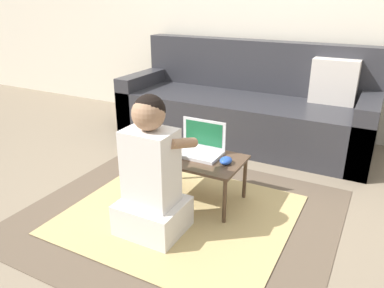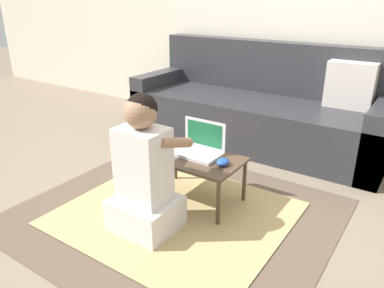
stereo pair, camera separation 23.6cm
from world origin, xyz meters
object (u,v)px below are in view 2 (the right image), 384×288
object	(u,v)px
couch	(259,110)
laptop	(198,149)
computer_mouse	(223,162)
person_seated	(144,175)
laptop_desk	(194,162)

from	to	relation	value
couch	laptop	bearing A→B (deg)	-84.42
laptop	computer_mouse	size ratio (longest dim) A/B	3.24
computer_mouse	person_seated	world-z (taller)	person_seated
laptop	person_seated	distance (m)	0.47
couch	computer_mouse	xyz separation A→B (m)	(0.32, -1.21, 0.04)
person_seated	laptop	bearing A→B (deg)	84.35
couch	computer_mouse	distance (m)	1.25
couch	laptop_desk	xyz separation A→B (m)	(0.12, -1.21, -0.02)
laptop	person_seated	bearing A→B (deg)	-95.65
laptop_desk	laptop	size ratio (longest dim) A/B	1.97
laptop_desk	person_seated	xyz separation A→B (m)	(-0.05, -0.41, 0.07)
laptop	person_seated	size ratio (longest dim) A/B	0.38
computer_mouse	person_seated	distance (m)	0.48
computer_mouse	laptop_desk	bearing A→B (deg)	179.46
couch	person_seated	distance (m)	1.62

